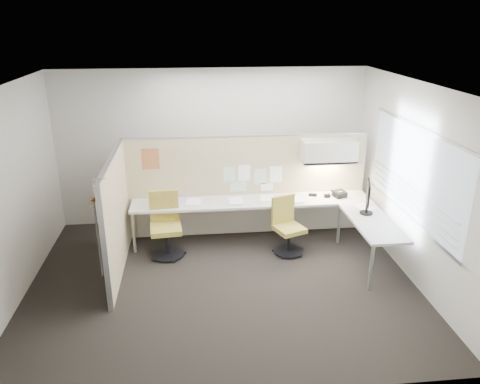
{
  "coord_description": "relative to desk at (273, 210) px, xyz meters",
  "views": [
    {
      "loc": [
        -0.37,
        -5.93,
        3.61
      ],
      "look_at": [
        0.35,
        0.8,
        1.07
      ],
      "focal_mm": 35.0,
      "sensor_mm": 36.0,
      "label": 1
    }
  ],
  "objects": [
    {
      "name": "coat_hook",
      "position": [
        -2.51,
        -1.57,
        0.82
      ],
      "size": [
        0.18,
        0.43,
        1.31
      ],
      "color": "silver",
      "rests_on": "partition_left"
    },
    {
      "name": "wall_left",
      "position": [
        -3.68,
        -1.13,
        0.8
      ],
      "size": [
        0.02,
        4.5,
        2.8
      ],
      "primitive_type": "cube",
      "color": "beige",
      "rests_on": "ground"
    },
    {
      "name": "partition_left",
      "position": [
        -2.43,
        -0.63,
        0.27
      ],
      "size": [
        0.06,
        2.2,
        1.75
      ],
      "primitive_type": "cube",
      "color": "tan",
      "rests_on": "floor"
    },
    {
      "name": "desk",
      "position": [
        0.0,
        0.0,
        0.0
      ],
      "size": [
        4.0,
        2.07,
        0.73
      ],
      "color": "beige",
      "rests_on": "floor"
    },
    {
      "name": "wall_back",
      "position": [
        -0.93,
        1.12,
        0.8
      ],
      "size": [
        5.5,
        0.02,
        2.8
      ],
      "primitive_type": "cube",
      "color": "beige",
      "rests_on": "ground"
    },
    {
      "name": "overhead_bin",
      "position": [
        0.97,
        0.26,
        0.91
      ],
      "size": [
        0.9,
        0.36,
        0.38
      ],
      "primitive_type": "cube",
      "color": "beige",
      "rests_on": "partition_back"
    },
    {
      "name": "stapler",
      "position": [
        0.73,
        0.23,
        0.15
      ],
      "size": [
        0.15,
        0.08,
        0.05
      ],
      "primitive_type": "cube",
      "rotation": [
        0.0,
        0.0,
        -0.32
      ],
      "color": "black",
      "rests_on": "desk"
    },
    {
      "name": "phone",
      "position": [
        1.17,
        0.16,
        0.18
      ],
      "size": [
        0.26,
        0.25,
        0.12
      ],
      "rotation": [
        0.0,
        0.0,
        0.34
      ],
      "color": "black",
      "rests_on": "desk"
    },
    {
      "name": "task_light_strip",
      "position": [
        0.97,
        0.26,
        0.7
      ],
      "size": [
        0.6,
        0.06,
        0.02
      ],
      "primitive_type": "cube",
      "color": "#FFEABF",
      "rests_on": "overhead_bin"
    },
    {
      "name": "wall_right",
      "position": [
        1.82,
        -1.13,
        0.8
      ],
      "size": [
        0.02,
        4.5,
        2.8
      ],
      "primitive_type": "cube",
      "color": "beige",
      "rests_on": "ground"
    },
    {
      "name": "paper_stack_3",
      "position": [
        -0.07,
        0.19,
        0.14
      ],
      "size": [
        0.28,
        0.33,
        0.02
      ],
      "primitive_type": "cube",
      "rotation": [
        0.0,
        0.0,
        -0.17
      ],
      "color": "white",
      "rests_on": "desk"
    },
    {
      "name": "pinned_papers",
      "position": [
        -0.3,
        0.44,
        0.43
      ],
      "size": [
        1.01,
        0.0,
        0.47
      ],
      "color": "#8CBF8C",
      "rests_on": "partition_back"
    },
    {
      "name": "paper_stack_4",
      "position": [
        0.37,
        0.05,
        0.14
      ],
      "size": [
        0.29,
        0.34,
        0.03
      ],
      "primitive_type": "cube",
      "rotation": [
        0.0,
        0.0,
        0.21
      ],
      "color": "white",
      "rests_on": "desk"
    },
    {
      "name": "paper_stack_2",
      "position": [
        -0.61,
        0.08,
        0.15
      ],
      "size": [
        0.23,
        0.3,
        0.04
      ],
      "primitive_type": "cube",
      "rotation": [
        0.0,
        0.0,
        0.0
      ],
      "color": "white",
      "rests_on": "desk"
    },
    {
      "name": "chair_right",
      "position": [
        0.18,
        -0.32,
        -0.17
      ],
      "size": [
        0.55,
        0.57,
        0.92
      ],
      "rotation": [
        0.0,
        0.0,
        0.38
      ],
      "color": "black",
      "rests_on": "floor"
    },
    {
      "name": "poster",
      "position": [
        -1.98,
        0.44,
        0.82
      ],
      "size": [
        0.28,
        0.0,
        0.35
      ],
      "primitive_type": "cube",
      "color": "orange",
      "rests_on": "partition_back"
    },
    {
      "name": "paper_stack_0",
      "position": [
        -1.7,
        0.18,
        0.14
      ],
      "size": [
        0.24,
        0.31,
        0.03
      ],
      "primitive_type": "cube",
      "rotation": [
        0.0,
        0.0,
        -0.05
      ],
      "color": "white",
      "rests_on": "desk"
    },
    {
      "name": "paper_stack_5",
      "position": [
        1.41,
        -0.38,
        0.14
      ],
      "size": [
        0.31,
        0.36,
        0.02
      ],
      "primitive_type": "cube",
      "rotation": [
        0.0,
        0.0,
        0.33
      ],
      "color": "white",
      "rests_on": "desk"
    },
    {
      "name": "wall_front",
      "position": [
        -0.93,
        -3.38,
        0.8
      ],
      "size": [
        5.5,
        0.02,
        2.8
      ],
      "primitive_type": "cube",
      "color": "beige",
      "rests_on": "ground"
    },
    {
      "name": "partition_back",
      "position": [
        -0.38,
        0.47,
        0.27
      ],
      "size": [
        4.1,
        0.06,
        1.75
      ],
      "primitive_type": "cube",
      "color": "tan",
      "rests_on": "floor"
    },
    {
      "name": "window_pane",
      "position": [
        1.79,
        -1.13,
        0.95
      ],
      "size": [
        0.01,
        2.8,
        1.3
      ],
      "primitive_type": "cube",
      "color": "#9DA7B6",
      "rests_on": "wall_right"
    },
    {
      "name": "ceiling",
      "position": [
        -0.93,
        -1.13,
        2.2
      ],
      "size": [
        5.5,
        4.5,
        0.01
      ],
      "primitive_type": "cube",
      "color": "white",
      "rests_on": "wall_back"
    },
    {
      "name": "monitor",
      "position": [
        1.37,
        -0.6,
        0.43
      ],
      "size": [
        0.2,
        0.47,
        0.51
      ],
      "rotation": [
        0.0,
        0.0,
        1.24
      ],
      "color": "black",
      "rests_on": "desk"
    },
    {
      "name": "floor",
      "position": [
        -0.93,
        -1.13,
        -0.61
      ],
      "size": [
        5.5,
        4.5,
        0.01
      ],
      "primitive_type": "cube",
      "color": "black",
      "rests_on": "ground"
    },
    {
      "name": "chair_left",
      "position": [
        -1.76,
        -0.2,
        -0.12
      ],
      "size": [
        0.54,
        0.55,
        1.02
      ],
      "rotation": [
        0.0,
        0.0,
        0.09
      ],
      "color": "black",
      "rests_on": "floor"
    },
    {
      "name": "tape_dispenser",
      "position": [
        0.96,
        0.15,
        0.16
      ],
      "size": [
        0.1,
        0.07,
        0.06
      ],
      "primitive_type": "cube",
      "rotation": [
        0.0,
        0.0,
        0.09
      ],
      "color": "black",
      "rests_on": "desk"
    },
    {
      "name": "paper_stack_1",
      "position": [
        -1.31,
        0.16,
        0.14
      ],
      "size": [
        0.26,
        0.32,
        0.02
      ],
      "primitive_type": "cube",
      "rotation": [
        0.0,
        0.0,
        -0.11
      ],
      "color": "white",
      "rests_on": "desk"
    },
    {
      "name": "paper_stack_6",
      "position": [
        -1.9,
        0.2,
        0.15
      ],
      "size": [
        0.26,
        0.32,
        0.05
      ],
      "primitive_type": "cube",
      "rotation": [
        0.0,
        0.0,
        0.11
      ],
      "color": "white",
      "rests_on": "desk"
    }
  ]
}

